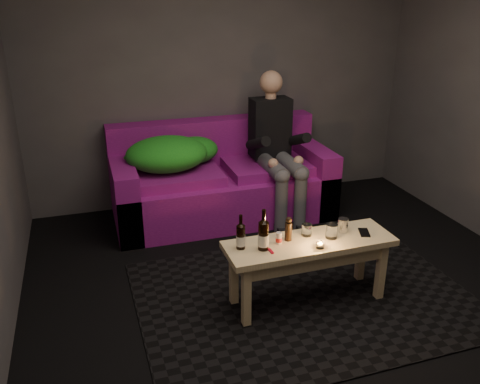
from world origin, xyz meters
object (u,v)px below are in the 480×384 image
object	(u,v)px
beer_bottle_a	(241,236)
steel_cup	(343,225)
person	(276,144)
coffee_table	(309,252)
sofa	(221,183)
beer_bottle_b	(263,235)

from	to	relation	value
beer_bottle_a	steel_cup	xyz separation A→B (m)	(0.78, 0.02, -0.04)
person	coffee_table	size ratio (longest dim) A/B	1.16
sofa	coffee_table	xyz separation A→B (m)	(0.18, -1.70, 0.08)
coffee_table	steel_cup	xyz separation A→B (m)	(0.29, 0.06, 0.14)
beer_bottle_b	beer_bottle_a	bearing A→B (deg)	157.65
beer_bottle_b	steel_cup	distance (m)	0.65
steel_cup	sofa	bearing A→B (deg)	105.80
sofa	coffee_table	distance (m)	1.71
person	coffee_table	distance (m)	1.60
steel_cup	beer_bottle_b	bearing A→B (deg)	-173.04
coffee_table	sofa	bearing A→B (deg)	95.99
coffee_table	beer_bottle_a	distance (m)	0.53
beer_bottle_a	steel_cup	distance (m)	0.78
beer_bottle_b	steel_cup	bearing A→B (deg)	6.96
beer_bottle_a	beer_bottle_b	world-z (taller)	beer_bottle_b
beer_bottle_a	coffee_table	bearing A→B (deg)	-4.31
sofa	beer_bottle_a	xyz separation A→B (m)	(-0.32, -1.66, 0.26)
person	steel_cup	distance (m)	1.48
sofa	coffee_table	world-z (taller)	sofa
sofa	beer_bottle_a	distance (m)	1.71
beer_bottle_a	beer_bottle_b	distance (m)	0.15
beer_bottle_a	beer_bottle_b	bearing A→B (deg)	-22.35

